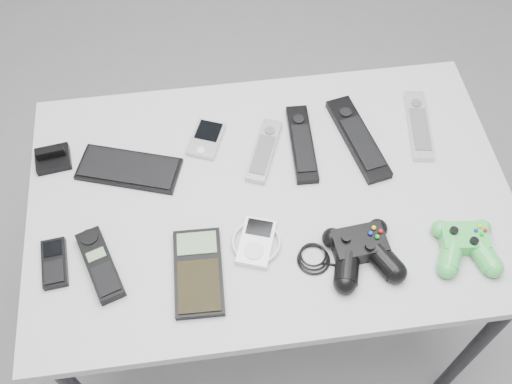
{
  "coord_description": "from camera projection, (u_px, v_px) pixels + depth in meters",
  "views": [
    {
      "loc": [
        -0.14,
        -0.69,
        1.85
      ],
      "look_at": [
        -0.04,
        0.02,
        0.74
      ],
      "focal_mm": 42.0,
      "sensor_mm": 36.0,
      "label": 1
    }
  ],
  "objects": [
    {
      "name": "floor",
      "position": [
        270.0,
        322.0,
        1.93
      ],
      "size": [
        3.5,
        3.5,
        0.0
      ],
      "primitive_type": "plane",
      "color": "gray",
      "rests_on": "ground"
    },
    {
      "name": "desk",
      "position": [
        270.0,
        208.0,
        1.4
      ],
      "size": [
        1.08,
        0.69,
        0.72
      ],
      "color": "#A1A1A3",
      "rests_on": "floor"
    },
    {
      "name": "pda_keyboard",
      "position": [
        129.0,
        169.0,
        1.37
      ],
      "size": [
        0.25,
        0.17,
        0.01
      ],
      "primitive_type": "cube",
      "rotation": [
        0.0,
        0.0,
        -0.32
      ],
      "color": "black",
      "rests_on": "desk"
    },
    {
      "name": "remote_silver_b",
      "position": [
        419.0,
        125.0,
        1.44
      ],
      "size": [
        0.08,
        0.21,
        0.02
      ],
      "primitive_type": "cube",
      "rotation": [
        0.0,
        0.0,
        -0.16
      ],
      "color": "#B7B6BD",
      "rests_on": "desk"
    },
    {
      "name": "dock_bracket",
      "position": [
        52.0,
        156.0,
        1.37
      ],
      "size": [
        0.09,
        0.08,
        0.04
      ],
      "primitive_type": "cube",
      "rotation": [
        0.0,
        0.0,
        0.13
      ],
      "color": "black",
      "rests_on": "desk"
    },
    {
      "name": "remote_black_a",
      "position": [
        302.0,
        143.0,
        1.41
      ],
      "size": [
        0.06,
        0.22,
        0.02
      ],
      "primitive_type": "cube",
      "rotation": [
        0.0,
        0.0,
        -0.05
      ],
      "color": "black",
      "rests_on": "desk"
    },
    {
      "name": "mp3_player",
      "position": [
        256.0,
        242.0,
        1.26
      ],
      "size": [
        0.14,
        0.14,
        0.02
      ],
      "primitive_type": "cube",
      "rotation": [
        0.0,
        0.0,
        -0.33
      ],
      "color": "white",
      "rests_on": "desk"
    },
    {
      "name": "calculator",
      "position": [
        198.0,
        272.0,
        1.23
      ],
      "size": [
        0.11,
        0.2,
        0.02
      ],
      "primitive_type": "cube",
      "rotation": [
        0.0,
        0.0,
        -0.04
      ],
      "color": "black",
      "rests_on": "desk"
    },
    {
      "name": "remote_silver_a",
      "position": [
        264.0,
        150.0,
        1.4
      ],
      "size": [
        0.11,
        0.18,
        0.02
      ],
      "primitive_type": "cube",
      "rotation": [
        0.0,
        0.0,
        -0.38
      ],
      "color": "#A4A6AC",
      "rests_on": "desk"
    },
    {
      "name": "cordless_handset",
      "position": [
        100.0,
        264.0,
        1.23
      ],
      "size": [
        0.1,
        0.18,
        0.03
      ],
      "primitive_type": "cube",
      "rotation": [
        0.0,
        0.0,
        0.33
      ],
      "color": "black",
      "rests_on": "desk"
    },
    {
      "name": "remote_black_b",
      "position": [
        358.0,
        138.0,
        1.41
      ],
      "size": [
        0.11,
        0.26,
        0.02
      ],
      "primitive_type": "cube",
      "rotation": [
        0.0,
        0.0,
        0.2
      ],
      "color": "black",
      "rests_on": "desk"
    },
    {
      "name": "controller_black",
      "position": [
        362.0,
        250.0,
        1.24
      ],
      "size": [
        0.28,
        0.19,
        0.05
      ],
      "primitive_type": null,
      "rotation": [
        0.0,
        0.0,
        0.09
      ],
      "color": "black",
      "rests_on": "desk"
    },
    {
      "name": "mobile_phone",
      "position": [
        54.0,
        263.0,
        1.24
      ],
      "size": [
        0.06,
        0.12,
        0.02
      ],
      "primitive_type": "cube",
      "rotation": [
        0.0,
        0.0,
        0.1
      ],
      "color": "black",
      "rests_on": "desk"
    },
    {
      "name": "controller_green",
      "position": [
        465.0,
        244.0,
        1.25
      ],
      "size": [
        0.15,
        0.16,
        0.05
      ],
      "primitive_type": null,
      "rotation": [
        0.0,
        0.0,
        -0.11
      ],
      "color": "green",
      "rests_on": "desk"
    },
    {
      "name": "pda",
      "position": [
        206.0,
        139.0,
        1.42
      ],
      "size": [
        0.1,
        0.12,
        0.02
      ],
      "primitive_type": "cube",
      "rotation": [
        0.0,
        0.0,
        -0.39
      ],
      "color": "#A4A6AC",
      "rests_on": "desk"
    }
  ]
}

